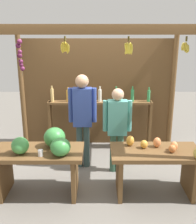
# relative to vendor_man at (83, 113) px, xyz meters

# --- Properties ---
(ground_plane) EXTENTS (12.00, 12.00, 0.00)m
(ground_plane) POSITION_rel_vendor_man_xyz_m (0.25, -0.03, -1.00)
(ground_plane) COLOR slate
(ground_plane) RESTS_ON ground
(market_stall) EXTENTS (3.22, 2.28, 2.44)m
(market_stall) POSITION_rel_vendor_man_xyz_m (0.25, 0.47, 0.43)
(market_stall) COLOR brown
(market_stall) RESTS_ON ground
(fruit_counter_left) EXTENTS (1.30, 0.66, 1.00)m
(fruit_counter_left) POSITION_rel_vendor_man_xyz_m (-0.54, -0.85, -0.36)
(fruit_counter_left) COLOR brown
(fruit_counter_left) RESTS_ON ground
(fruit_counter_right) EXTENTS (1.30, 0.64, 0.86)m
(fruit_counter_right) POSITION_rel_vendor_man_xyz_m (1.11, -0.84, -0.47)
(fruit_counter_right) COLOR brown
(fruit_counter_right) RESTS_ON ground
(bottle_shelf_unit) EXTENTS (2.06, 0.22, 1.34)m
(bottle_shelf_unit) POSITION_rel_vendor_man_xyz_m (0.30, 0.78, -0.21)
(bottle_shelf_unit) COLOR brown
(bottle_shelf_unit) RESTS_ON ground
(vendor_man) EXTENTS (0.48, 0.23, 1.67)m
(vendor_man) POSITION_rel_vendor_man_xyz_m (0.00, 0.00, 0.00)
(vendor_man) COLOR #304644
(vendor_man) RESTS_ON ground
(vendor_woman) EXTENTS (0.48, 0.20, 1.47)m
(vendor_woman) POSITION_rel_vendor_man_xyz_m (0.58, -0.17, -0.13)
(vendor_woman) COLOR #345E47
(vendor_woman) RESTS_ON ground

